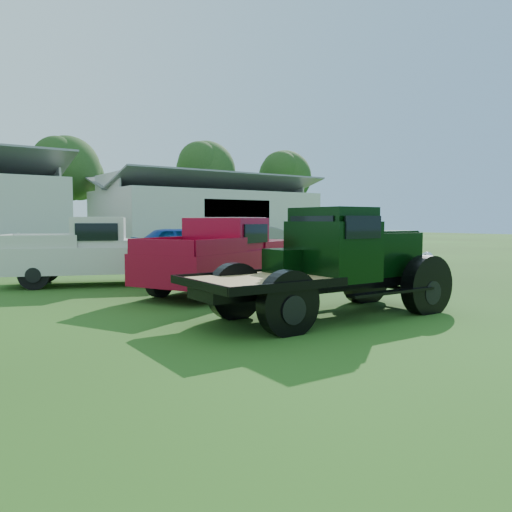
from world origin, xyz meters
TOP-DOWN VIEW (x-y plane):
  - ground at (0.00, 0.00)m, footprint 120.00×120.00m
  - shed_right at (14.00, 27.00)m, footprint 16.80×9.20m
  - tree_c at (5.00, 33.00)m, footprint 5.40×5.40m
  - tree_d at (18.00, 34.00)m, footprint 6.00×6.00m
  - tree_e at (26.00, 32.00)m, footprint 5.70×5.70m
  - vintage_flatbed at (0.54, -0.62)m, footprint 5.23×2.24m
  - red_pickup at (0.74, 3.33)m, footprint 5.58×4.01m
  - white_pickup at (-1.42, 6.67)m, footprint 5.43×3.79m
  - misc_car_blue at (4.54, 13.04)m, footprint 4.82×2.83m
  - misc_car_grey at (9.61, 13.23)m, footprint 4.77×2.42m

SIDE VIEW (x-z plane):
  - ground at x=0.00m, z-range 0.00..0.00m
  - misc_car_grey at x=9.61m, z-range 0.00..1.50m
  - misc_car_blue at x=4.54m, z-range 0.00..1.54m
  - white_pickup at x=-1.42m, z-range 0.00..1.86m
  - red_pickup at x=0.74m, z-range 0.00..1.90m
  - vintage_flatbed at x=0.54m, z-range 0.00..2.04m
  - shed_right at x=14.00m, z-range 0.00..5.20m
  - tree_c at x=5.00m, z-range 0.00..9.00m
  - tree_e at x=26.00m, z-range 0.00..9.50m
  - tree_d at x=18.00m, z-range 0.00..10.00m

